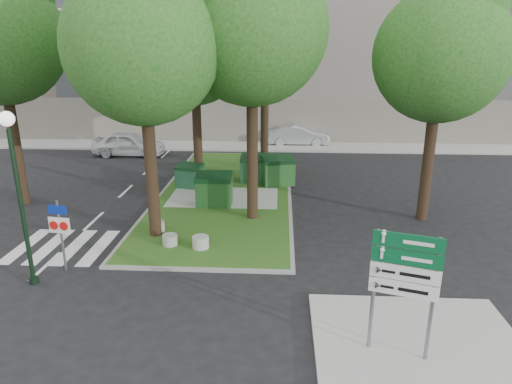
# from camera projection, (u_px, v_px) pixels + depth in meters

# --- Properties ---
(ground) EXTENTS (120.00, 120.00, 0.00)m
(ground) POSITION_uv_depth(u_px,v_px,m) (182.00, 270.00, 14.67)
(ground) COLOR black
(ground) RESTS_ON ground
(median_island) EXTENTS (6.00, 16.00, 0.12)m
(median_island) POSITION_uv_depth(u_px,v_px,m) (226.00, 192.00, 22.22)
(median_island) COLOR #284D16
(median_island) RESTS_ON ground
(median_kerb) EXTENTS (6.30, 16.30, 0.10)m
(median_kerb) POSITION_uv_depth(u_px,v_px,m) (226.00, 192.00, 22.23)
(median_kerb) COLOR gray
(median_kerb) RESTS_ON ground
(sidewalk_corner) EXTENTS (5.00, 4.00, 0.12)m
(sidewalk_corner) POSITION_uv_depth(u_px,v_px,m) (418.00, 342.00, 10.98)
(sidewalk_corner) COLOR #999993
(sidewalk_corner) RESTS_ON ground
(building_sidewalk) EXTENTS (42.00, 3.00, 0.12)m
(building_sidewalk) POSITION_uv_depth(u_px,v_px,m) (237.00, 146.00, 32.22)
(building_sidewalk) COLOR #999993
(building_sidewalk) RESTS_ON ground
(zebra_crossing) EXTENTS (5.00, 3.00, 0.01)m
(zebra_crossing) POSITION_uv_depth(u_px,v_px,m) (87.00, 247.00, 16.29)
(zebra_crossing) COLOR silver
(zebra_crossing) RESTS_ON ground
(apartment_building) EXTENTS (41.00, 12.00, 16.00)m
(apartment_building) POSITION_uv_depth(u_px,v_px,m) (244.00, 30.00, 36.90)
(apartment_building) COLOR #C7B795
(apartment_building) RESTS_ON ground
(tree_median_near_left) EXTENTS (5.20, 5.20, 10.53)m
(tree_median_near_left) POSITION_uv_depth(u_px,v_px,m) (144.00, 31.00, 14.92)
(tree_median_near_left) COLOR black
(tree_median_near_left) RESTS_ON ground
(tree_median_near_right) EXTENTS (5.60, 5.60, 11.46)m
(tree_median_near_right) POSITION_uv_depth(u_px,v_px,m) (254.00, 13.00, 16.43)
(tree_median_near_right) COLOR black
(tree_median_near_right) RESTS_ON ground
(tree_median_mid) EXTENTS (4.80, 4.80, 9.99)m
(tree_median_mid) POSITION_uv_depth(u_px,v_px,m) (196.00, 43.00, 21.17)
(tree_median_mid) COLOR black
(tree_median_mid) RESTS_ON ground
(tree_median_far) EXTENTS (5.80, 5.80, 11.93)m
(tree_median_far) POSITION_uv_depth(u_px,v_px,m) (267.00, 16.00, 23.44)
(tree_median_far) COLOR black
(tree_median_far) RESTS_ON ground
(tree_street_right) EXTENTS (5.00, 5.00, 10.06)m
(tree_street_right) POSITION_uv_depth(u_px,v_px,m) (444.00, 42.00, 16.84)
(tree_street_right) COLOR black
(tree_street_right) RESTS_ON ground
(dumpster_a) EXTENTS (1.46, 1.18, 1.20)m
(dumpster_a) POSITION_uv_depth(u_px,v_px,m) (190.00, 176.00, 22.60)
(dumpster_a) COLOR #0E361D
(dumpster_a) RESTS_ON median_island
(dumpster_b) EXTENTS (1.58, 1.11, 1.46)m
(dumpster_b) POSITION_uv_depth(u_px,v_px,m) (214.00, 190.00, 20.03)
(dumpster_b) COLOR #103811
(dumpster_b) RESTS_ON median_island
(dumpster_c) EXTENTS (1.53, 1.09, 1.41)m
(dumpster_c) POSITION_uv_depth(u_px,v_px,m) (255.00, 169.00, 23.54)
(dumpster_c) COLOR #10371B
(dumpster_c) RESTS_ON median_island
(dumpster_d) EXTENTS (1.82, 1.48, 1.47)m
(dumpster_d) POSITION_uv_depth(u_px,v_px,m) (278.00, 171.00, 23.03)
(dumpster_d) COLOR #154415
(dumpster_d) RESTS_ON median_island
(bollard_left) EXTENTS (0.54, 0.54, 0.38)m
(bollard_left) POSITION_uv_depth(u_px,v_px,m) (157.00, 226.00, 17.35)
(bollard_left) COLOR gray
(bollard_left) RESTS_ON median_island
(bollard_right) EXTENTS (0.58, 0.58, 0.41)m
(bollard_right) POSITION_uv_depth(u_px,v_px,m) (201.00, 242.00, 15.92)
(bollard_right) COLOR #9A9B96
(bollard_right) RESTS_ON median_island
(bollard_mid) EXTENTS (0.53, 0.53, 0.38)m
(bollard_mid) POSITION_uv_depth(u_px,v_px,m) (170.00, 240.00, 16.15)
(bollard_mid) COLOR gray
(bollard_mid) RESTS_ON median_island
(litter_bin) EXTENTS (0.43, 0.43, 0.76)m
(litter_bin) POSITION_uv_depth(u_px,v_px,m) (271.00, 164.00, 25.59)
(litter_bin) COLOR #B5C617
(litter_bin) RESTS_ON median_island
(street_lamp) EXTENTS (0.41, 0.41, 5.20)m
(street_lamp) POSITION_uv_depth(u_px,v_px,m) (17.00, 180.00, 12.84)
(street_lamp) COLOR black
(street_lamp) RESTS_ON ground
(traffic_sign_pole) EXTENTS (0.71, 0.13, 2.36)m
(traffic_sign_pole) POSITION_uv_depth(u_px,v_px,m) (60.00, 226.00, 14.17)
(traffic_sign_pole) COLOR slate
(traffic_sign_pole) RESTS_ON ground
(directional_sign) EXTENTS (1.43, 0.50, 2.97)m
(directional_sign) POSITION_uv_depth(u_px,v_px,m) (405.00, 276.00, 9.94)
(directional_sign) COLOR slate
(directional_sign) RESTS_ON sidewalk_corner
(car_white) EXTENTS (4.62, 1.93, 1.56)m
(car_white) POSITION_uv_depth(u_px,v_px,m) (129.00, 144.00, 29.51)
(car_white) COLOR silver
(car_white) RESTS_ON ground
(car_silver) EXTENTS (4.39, 1.60, 1.44)m
(car_silver) POSITION_uv_depth(u_px,v_px,m) (298.00, 135.00, 32.60)
(car_silver) COLOR #A4A7AC
(car_silver) RESTS_ON ground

